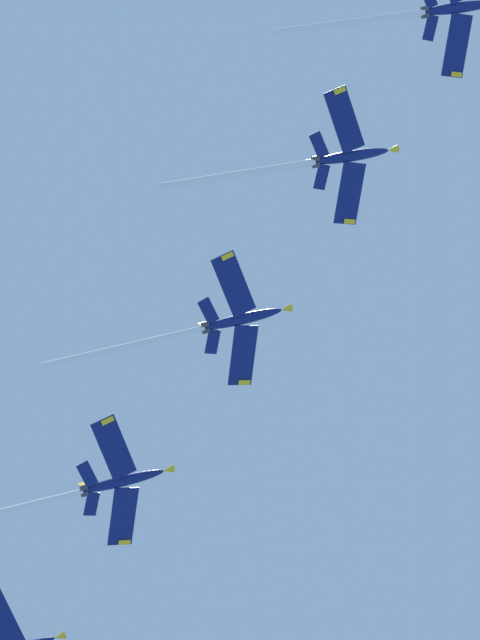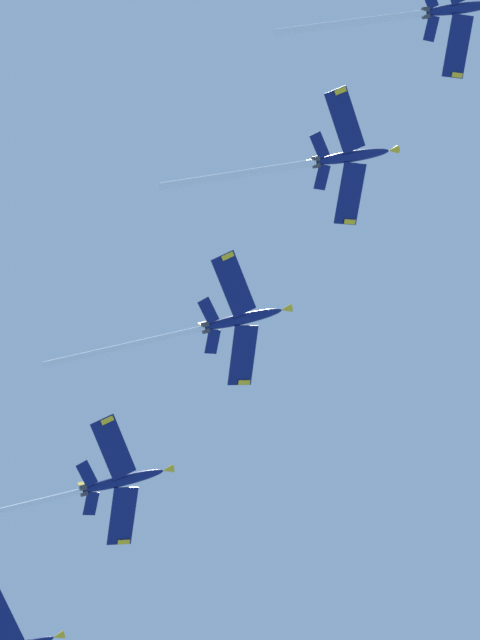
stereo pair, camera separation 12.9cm
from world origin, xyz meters
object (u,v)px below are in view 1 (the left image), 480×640
(jet_second, at_px, (316,162))
(jet_third, at_px, (216,325))
(jet_lead, at_px, (426,12))
(jet_fourth, at_px, (100,487))

(jet_second, bearing_deg, jet_third, 103.86)
(jet_lead, bearing_deg, jet_second, 109.15)
(jet_third, bearing_deg, jet_second, -76.14)
(jet_fourth, bearing_deg, jet_lead, -72.96)
(jet_third, bearing_deg, jet_lead, -73.51)
(jet_lead, distance_m, jet_fourth, 82.10)
(jet_second, height_order, jet_third, jet_second)
(jet_lead, height_order, jet_second, jet_lead)
(jet_third, height_order, jet_fourth, jet_third)
(jet_lead, relative_size, jet_third, 1.02)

